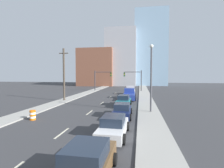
# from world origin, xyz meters

# --- Properties ---
(sidewalk_left) EXTENTS (2.49, 101.89, 0.12)m
(sidewalk_left) POSITION_xyz_m (-6.82, 50.95, 0.06)
(sidewalk_left) COLOR #9E9B93
(sidewalk_left) RESTS_ON ground
(sidewalk_right) EXTENTS (2.49, 101.89, 0.12)m
(sidewalk_right) POSITION_xyz_m (6.82, 50.95, 0.06)
(sidewalk_right) COLOR #9E9B93
(sidewalk_right) RESTS_ON ground
(lane_stripe_at_15m) EXTENTS (0.16, 2.40, 0.01)m
(lane_stripe_at_15m) POSITION_xyz_m (0.00, 14.50, 0.00)
(lane_stripe_at_15m) COLOR beige
(lane_stripe_at_15m) RESTS_ON ground
(lane_stripe_at_22m) EXTENTS (0.16, 2.40, 0.01)m
(lane_stripe_at_22m) POSITION_xyz_m (0.00, 21.73, 0.00)
(lane_stripe_at_22m) COLOR beige
(lane_stripe_at_22m) RESTS_ON ground
(lane_stripe_at_29m) EXTENTS (0.16, 2.40, 0.01)m
(lane_stripe_at_29m) POSITION_xyz_m (0.00, 28.59, 0.00)
(lane_stripe_at_29m) COLOR beige
(lane_stripe_at_29m) RESTS_ON ground
(lane_stripe_at_36m) EXTENTS (0.16, 2.40, 0.01)m
(lane_stripe_at_36m) POSITION_xyz_m (0.00, 36.03, 0.00)
(lane_stripe_at_36m) COLOR beige
(lane_stripe_at_36m) RESTS_ON ground
(lane_stripe_at_43m) EXTENTS (0.16, 2.40, 0.01)m
(lane_stripe_at_43m) POSITION_xyz_m (0.00, 43.22, 0.00)
(lane_stripe_at_43m) COLOR beige
(lane_stripe_at_43m) RESTS_ON ground
(building_brick_left) EXTENTS (14.00, 16.00, 14.59)m
(building_brick_left) POSITION_xyz_m (-11.50, 74.03, 7.30)
(building_brick_left) COLOR brown
(building_brick_left) RESTS_ON ground
(building_office_center) EXTENTS (12.00, 20.00, 22.48)m
(building_office_center) POSITION_xyz_m (-1.80, 78.03, 11.24)
(building_office_center) COLOR #A8A8AD
(building_office_center) RESTS_ON ground
(building_glass_right) EXTENTS (13.00, 20.00, 30.50)m
(building_glass_right) POSITION_xyz_m (10.00, 82.03, 15.25)
(building_glass_right) COLOR #8CADC6
(building_glass_right) RESTS_ON ground
(traffic_signal_left) EXTENTS (4.75, 0.35, 5.52)m
(traffic_signal_left) POSITION_xyz_m (-4.93, 48.65, 3.63)
(traffic_signal_left) COLOR #38383D
(traffic_signal_left) RESTS_ON ground
(traffic_signal_right) EXTENTS (4.75, 0.35, 5.52)m
(traffic_signal_right) POSITION_xyz_m (4.66, 48.65, 3.63)
(traffic_signal_right) COLOR #38383D
(traffic_signal_right) RESTS_ON ground
(utility_pole_left_mid) EXTENTS (1.60, 0.32, 8.75)m
(utility_pole_left_mid) POSITION_xyz_m (-6.79, 29.88, 4.50)
(utility_pole_left_mid) COLOR #473D33
(utility_pole_left_mid) RESTS_ON ground
(traffic_barrel) EXTENTS (0.56, 0.56, 0.95)m
(traffic_barrel) POSITION_xyz_m (-4.50, 17.66, 0.47)
(traffic_barrel) COLOR orange
(traffic_barrel) RESTS_ON ground
(street_lamp) EXTENTS (0.44, 0.44, 7.86)m
(street_lamp) POSITION_xyz_m (7.05, 22.87, 4.59)
(street_lamp) COLOR #4C4C51
(street_lamp) RESTS_ON ground
(sedan_brown) EXTENTS (2.16, 4.63, 1.54)m
(sedan_brown) POSITION_xyz_m (3.62, 9.06, 0.70)
(sedan_brown) COLOR brown
(sedan_brown) RESTS_ON ground
(sedan_white) EXTENTS (2.09, 4.56, 1.48)m
(sedan_white) POSITION_xyz_m (3.92, 14.47, 0.68)
(sedan_white) COLOR silver
(sedan_white) RESTS_ON ground
(sedan_navy) EXTENTS (2.08, 4.72, 1.43)m
(sedan_navy) POSITION_xyz_m (3.96, 20.22, 0.66)
(sedan_navy) COLOR #141E47
(sedan_navy) RESTS_ON ground
(sedan_teal) EXTENTS (2.13, 4.38, 1.52)m
(sedan_teal) POSITION_xyz_m (3.51, 26.82, 0.70)
(sedan_teal) COLOR #196B75
(sedan_teal) RESTS_ON ground
(pickup_truck_blue) EXTENTS (2.53, 6.44, 1.92)m
(pickup_truck_blue) POSITION_xyz_m (3.89, 33.85, 0.78)
(pickup_truck_blue) COLOR navy
(pickup_truck_blue) RESTS_ON ground
(pickup_truck_silver) EXTENTS (2.47, 5.42, 1.86)m
(pickup_truck_silver) POSITION_xyz_m (3.74, 40.72, 0.76)
(pickup_truck_silver) COLOR #B2B2BC
(pickup_truck_silver) RESTS_ON ground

